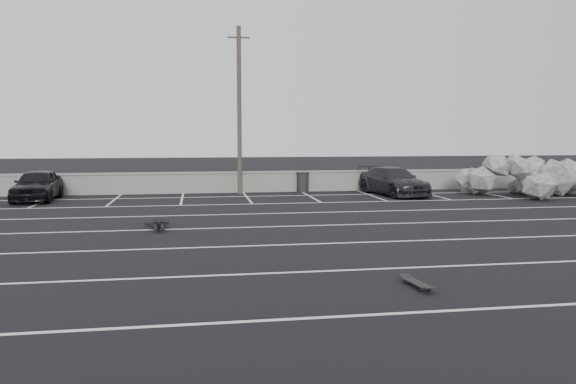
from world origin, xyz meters
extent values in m
plane|color=black|center=(0.00, 0.00, 0.00)|extent=(120.00, 120.00, 0.00)
cube|color=gray|center=(0.00, 14.00, 0.50)|extent=(50.00, 0.35, 1.00)
cube|color=gray|center=(0.00, 14.00, 1.02)|extent=(50.00, 0.45, 0.08)
cube|color=silver|center=(0.00, -6.00, 0.00)|extent=(36.00, 0.10, 0.01)
cube|color=silver|center=(0.00, -3.00, 0.00)|extent=(36.00, 0.10, 0.01)
cube|color=silver|center=(0.00, 0.00, 0.00)|extent=(36.00, 0.10, 0.01)
cube|color=silver|center=(0.00, 3.00, 0.00)|extent=(36.00, 0.10, 0.01)
cube|color=silver|center=(0.00, 6.00, 0.00)|extent=(36.00, 0.10, 0.01)
cube|color=silver|center=(0.00, 9.00, 0.00)|extent=(36.00, 0.10, 0.01)
cube|color=silver|center=(0.00, 12.00, 0.00)|extent=(36.00, 0.10, 0.01)
cube|color=silver|center=(-8.00, 11.50, 0.00)|extent=(0.10, 5.00, 0.01)
cube|color=silver|center=(-5.00, 11.50, 0.00)|extent=(0.10, 5.00, 0.01)
cube|color=silver|center=(-2.00, 11.50, 0.00)|extent=(0.10, 5.00, 0.01)
cube|color=silver|center=(1.00, 11.50, 0.00)|extent=(0.10, 5.00, 0.01)
cube|color=silver|center=(4.00, 11.50, 0.00)|extent=(0.10, 5.00, 0.01)
cube|color=silver|center=(7.00, 11.50, 0.00)|extent=(0.10, 5.00, 0.01)
cube|color=silver|center=(10.00, 11.50, 0.00)|extent=(0.10, 5.00, 0.01)
cube|color=silver|center=(13.00, 11.50, 0.00)|extent=(0.10, 5.00, 0.01)
imported|color=black|center=(-8.34, 11.85, 0.70)|extent=(1.76, 4.16, 1.40)
imported|color=black|center=(8.15, 11.54, 0.68)|extent=(2.74, 4.93, 1.35)
cylinder|color=#4C4238|center=(0.79, 13.20, 4.07)|extent=(0.22, 0.22, 8.15)
cube|color=#4C4238|center=(0.79, 13.20, 7.60)|extent=(1.09, 0.07, 0.07)
cylinder|color=black|center=(4.04, 13.60, 0.49)|extent=(0.69, 0.69, 0.98)
cylinder|color=black|center=(4.04, 13.60, 1.00)|extent=(0.76, 0.76, 0.05)
cube|color=black|center=(2.82, -4.53, 0.09)|extent=(0.33, 0.88, 0.02)
cube|color=black|center=(2.78, -4.25, 0.06)|extent=(0.18, 0.08, 0.04)
cube|color=black|center=(2.85, -4.82, 0.06)|extent=(0.18, 0.08, 0.04)
cylinder|color=black|center=(2.67, -4.26, 0.03)|extent=(0.04, 0.07, 0.06)
cylinder|color=black|center=(2.88, -4.23, 0.03)|extent=(0.04, 0.07, 0.06)
cylinder|color=black|center=(2.75, -4.83, 0.03)|extent=(0.04, 0.07, 0.06)
cylinder|color=black|center=(2.96, -4.80, 0.03)|extent=(0.04, 0.07, 0.06)
camera|label=1|loc=(-1.31, -14.52, 2.91)|focal=35.00mm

